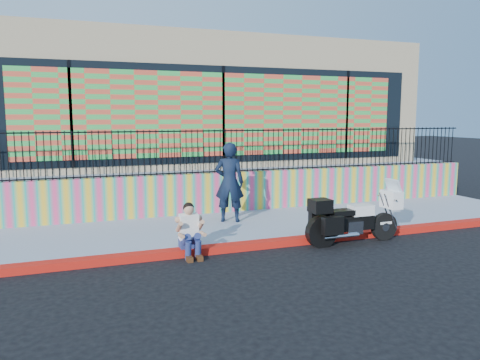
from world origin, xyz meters
name	(u,v)px	position (x,y,z in m)	size (l,w,h in m)	color
ground	(283,245)	(0.00, 0.00, 0.00)	(90.00, 90.00, 0.00)	black
red_curb	(283,242)	(0.00, 0.00, 0.07)	(16.00, 0.30, 0.15)	#B9140D
sidewalk	(255,226)	(0.00, 1.65, 0.07)	(16.00, 3.00, 0.15)	#898FA5
mural_wall	(233,192)	(0.00, 3.25, 0.70)	(16.00, 0.20, 1.10)	#FC427D
metal_fence	(233,151)	(0.00, 3.25, 1.85)	(15.80, 0.04, 1.20)	black
elevated_platform	(189,174)	(0.00, 8.35, 0.62)	(16.00, 10.00, 1.25)	#898FA5
storefront_building	(190,104)	(0.00, 8.13, 3.25)	(14.00, 8.06, 4.00)	tan
police_motorcycle	(352,218)	(1.51, -0.38, 0.59)	(2.25, 0.74, 1.40)	black
police_officer	(229,182)	(-0.53, 2.03, 1.16)	(0.73, 0.48, 2.01)	black
seated_man	(191,235)	(-2.10, -0.12, 0.45)	(0.54, 0.71, 1.06)	navy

